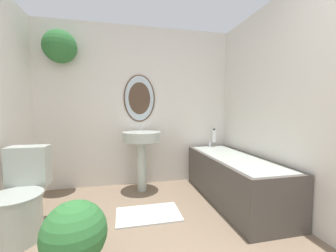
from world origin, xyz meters
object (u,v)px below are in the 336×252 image
at_px(potted_plant, 75,235).
at_px(shampoo_bottle, 214,136).
at_px(bathtub, 233,178).
at_px(toilet, 20,201).
at_px(pedestal_sink, 142,144).

bearing_deg(potted_plant, shampoo_bottle, 42.13).
bearing_deg(shampoo_bottle, bathtub, -95.97).
height_order(toilet, shampoo_bottle, shampoo_bottle).
xyz_separation_m(pedestal_sink, potted_plant, (-0.59, -1.43, -0.38)).
relative_size(toilet, potted_plant, 1.50).
bearing_deg(bathtub, pedestal_sink, 152.60).
relative_size(pedestal_sink, potted_plant, 1.79).
bearing_deg(shampoo_bottle, potted_plant, -137.87).
bearing_deg(pedestal_sink, shampoo_bottle, 8.11).
height_order(toilet, pedestal_sink, pedestal_sink).
bearing_deg(toilet, bathtub, 6.10).
xyz_separation_m(bathtub, potted_plant, (-1.69, -0.86, -0.00)).
relative_size(bathtub, potted_plant, 3.14).
distance_m(toilet, pedestal_sink, 1.48).
distance_m(pedestal_sink, bathtub, 1.29).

